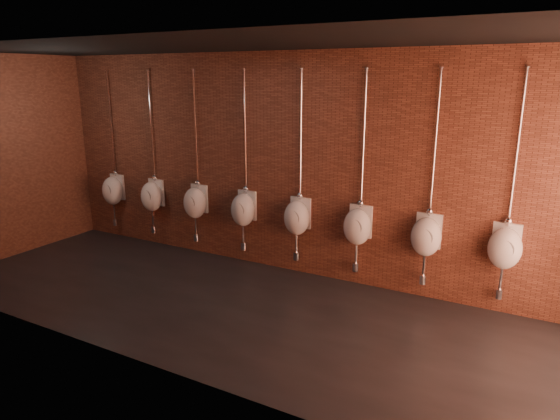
{
  "coord_description": "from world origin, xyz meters",
  "views": [
    {
      "loc": [
        3.32,
        -4.82,
        2.84
      ],
      "look_at": [
        0.19,
        0.9,
        1.1
      ],
      "focal_mm": 32.0,
      "sensor_mm": 36.0,
      "label": 1
    }
  ],
  "objects_px": {
    "urinal_7": "(505,247)",
    "urinal_3": "(243,209)",
    "urinal_1": "(152,195)",
    "urinal_5": "(358,225)",
    "urinal_0": "(113,190)",
    "urinal_6": "(426,235)",
    "urinal_2": "(195,202)",
    "urinal_4": "(297,217)"
  },
  "relations": [
    {
      "from": "urinal_3",
      "to": "urinal_6",
      "type": "height_order",
      "value": "same"
    },
    {
      "from": "urinal_0",
      "to": "urinal_7",
      "type": "xyz_separation_m",
      "value": [
        6.44,
        0.0,
        0.0
      ]
    },
    {
      "from": "urinal_1",
      "to": "urinal_2",
      "type": "relative_size",
      "value": 1.0
    },
    {
      "from": "urinal_1",
      "to": "urinal_7",
      "type": "xyz_separation_m",
      "value": [
        5.52,
        0.0,
        0.0
      ]
    },
    {
      "from": "urinal_2",
      "to": "urinal_4",
      "type": "height_order",
      "value": "same"
    },
    {
      "from": "urinal_1",
      "to": "urinal_4",
      "type": "distance_m",
      "value": 2.76
    },
    {
      "from": "urinal_5",
      "to": "urinal_7",
      "type": "xyz_separation_m",
      "value": [
        1.84,
        0.0,
        0.0
      ]
    },
    {
      "from": "urinal_7",
      "to": "urinal_6",
      "type": "bearing_deg",
      "value": 180.0
    },
    {
      "from": "urinal_2",
      "to": "urinal_5",
      "type": "bearing_deg",
      "value": 0.0
    },
    {
      "from": "urinal_1",
      "to": "urinal_7",
      "type": "distance_m",
      "value": 5.52
    },
    {
      "from": "urinal_0",
      "to": "urinal_3",
      "type": "height_order",
      "value": "same"
    },
    {
      "from": "urinal_1",
      "to": "urinal_2",
      "type": "bearing_deg",
      "value": 0.0
    },
    {
      "from": "urinal_3",
      "to": "urinal_4",
      "type": "height_order",
      "value": "same"
    },
    {
      "from": "urinal_2",
      "to": "urinal_1",
      "type": "bearing_deg",
      "value": 180.0
    },
    {
      "from": "urinal_4",
      "to": "urinal_5",
      "type": "distance_m",
      "value": 0.92
    },
    {
      "from": "urinal_1",
      "to": "urinal_4",
      "type": "height_order",
      "value": "same"
    },
    {
      "from": "urinal_4",
      "to": "urinal_3",
      "type": "bearing_deg",
      "value": 180.0
    },
    {
      "from": "urinal_1",
      "to": "urinal_6",
      "type": "relative_size",
      "value": 1.0
    },
    {
      "from": "urinal_7",
      "to": "urinal_3",
      "type": "bearing_deg",
      "value": 180.0
    },
    {
      "from": "urinal_5",
      "to": "urinal_6",
      "type": "relative_size",
      "value": 1.0
    },
    {
      "from": "urinal_4",
      "to": "urinal_0",
      "type": "bearing_deg",
      "value": 180.0
    },
    {
      "from": "urinal_0",
      "to": "urinal_3",
      "type": "bearing_deg",
      "value": 0.0
    },
    {
      "from": "urinal_3",
      "to": "urinal_5",
      "type": "height_order",
      "value": "same"
    },
    {
      "from": "urinal_5",
      "to": "urinal_7",
      "type": "height_order",
      "value": "same"
    },
    {
      "from": "urinal_2",
      "to": "urinal_6",
      "type": "xyz_separation_m",
      "value": [
        3.68,
        0.0,
        0.0
      ]
    },
    {
      "from": "urinal_7",
      "to": "urinal_0",
      "type": "bearing_deg",
      "value": 180.0
    },
    {
      "from": "urinal_5",
      "to": "urinal_2",
      "type": "bearing_deg",
      "value": 180.0
    },
    {
      "from": "urinal_0",
      "to": "urinal_1",
      "type": "height_order",
      "value": "same"
    },
    {
      "from": "urinal_4",
      "to": "urinal_5",
      "type": "xyz_separation_m",
      "value": [
        0.92,
        0.0,
        0.0
      ]
    },
    {
      "from": "urinal_3",
      "to": "urinal_6",
      "type": "distance_m",
      "value": 2.76
    },
    {
      "from": "urinal_5",
      "to": "urinal_3",
      "type": "bearing_deg",
      "value": 180.0
    },
    {
      "from": "urinal_7",
      "to": "urinal_4",
      "type": "bearing_deg",
      "value": 180.0
    },
    {
      "from": "urinal_5",
      "to": "urinal_6",
      "type": "bearing_deg",
      "value": 0.0
    },
    {
      "from": "urinal_1",
      "to": "urinal_5",
      "type": "bearing_deg",
      "value": 0.0
    },
    {
      "from": "urinal_4",
      "to": "urinal_7",
      "type": "xyz_separation_m",
      "value": [
        2.76,
        0.0,
        0.0
      ]
    },
    {
      "from": "urinal_6",
      "to": "urinal_7",
      "type": "distance_m",
      "value": 0.92
    },
    {
      "from": "urinal_1",
      "to": "urinal_5",
      "type": "relative_size",
      "value": 1.0
    },
    {
      "from": "urinal_1",
      "to": "urinal_5",
      "type": "xyz_separation_m",
      "value": [
        3.68,
        0.0,
        0.0
      ]
    },
    {
      "from": "urinal_6",
      "to": "urinal_7",
      "type": "height_order",
      "value": "same"
    },
    {
      "from": "urinal_1",
      "to": "urinal_5",
      "type": "height_order",
      "value": "same"
    },
    {
      "from": "urinal_3",
      "to": "urinal_6",
      "type": "bearing_deg",
      "value": 0.0
    },
    {
      "from": "urinal_3",
      "to": "urinal_4",
      "type": "relative_size",
      "value": 1.0
    }
  ]
}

